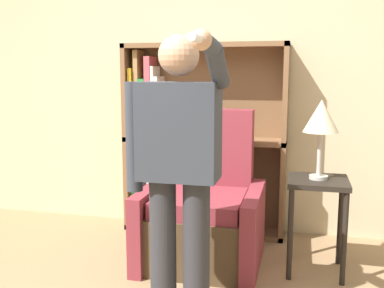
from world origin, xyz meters
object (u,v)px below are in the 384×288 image
object	(u,v)px
person_standing	(178,163)
table_lamp	(321,119)
side_table	(317,198)
armchair	(203,214)
bookcase	(184,143)

from	to	relation	value
person_standing	table_lamp	size ratio (longest dim) A/B	2.93
side_table	table_lamp	world-z (taller)	table_lamp
person_standing	side_table	bearing A→B (deg)	47.19
person_standing	table_lamp	bearing A→B (deg)	47.19
armchair	side_table	size ratio (longest dim) A/B	1.66
table_lamp	person_standing	bearing A→B (deg)	-132.81
bookcase	armchair	xyz separation A→B (m)	(0.31, -0.61, -0.43)
bookcase	side_table	world-z (taller)	bookcase
side_table	armchair	bearing A→B (deg)	178.50
bookcase	armchair	distance (m)	0.81
armchair	table_lamp	xyz separation A→B (m)	(0.81, -0.02, 0.74)
bookcase	armchair	size ratio (longest dim) A/B	1.47
bookcase	person_standing	bearing A→B (deg)	-76.53
bookcase	table_lamp	world-z (taller)	bookcase
armchair	table_lamp	size ratio (longest dim) A/B	2.04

